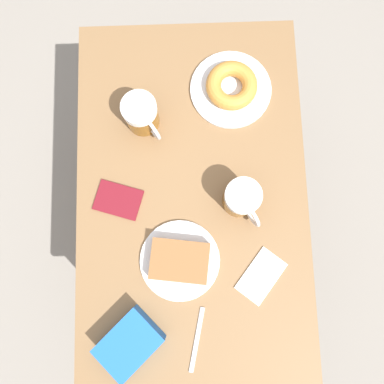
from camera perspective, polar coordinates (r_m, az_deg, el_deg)
name	(u,v)px	position (r m, az deg, el deg)	size (l,w,h in m)	color
ground_plane	(192,215)	(1.75, 0.00, -3.60)	(8.00, 8.00, 0.00)	gray
table	(192,196)	(1.12, 0.00, -0.68)	(0.65, 1.04, 0.71)	olive
plate_with_cake	(180,261)	(1.02, -1.88, -10.40)	(0.22, 0.22, 0.05)	silver
plate_with_donut	(231,87)	(1.12, 6.01, 15.62)	(0.24, 0.24, 0.05)	silver
beer_mug_left	(242,199)	(1.00, 7.57, -1.06)	(0.10, 0.13, 0.11)	#8C5619
beer_mug_center	(142,115)	(1.06, -7.68, 11.58)	(0.10, 0.12, 0.11)	#8C5619
napkin_folded	(261,276)	(1.06, 10.47, -12.48)	(0.15, 0.16, 0.00)	white
fork	(197,339)	(1.07, 0.80, -21.53)	(0.05, 0.17, 0.00)	silver
passport_near_edge	(118,200)	(1.07, -11.18, -1.21)	(0.15, 0.12, 0.01)	maroon
blue_pouch	(129,343)	(1.05, -9.53, -21.78)	(0.19, 0.19, 0.06)	blue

